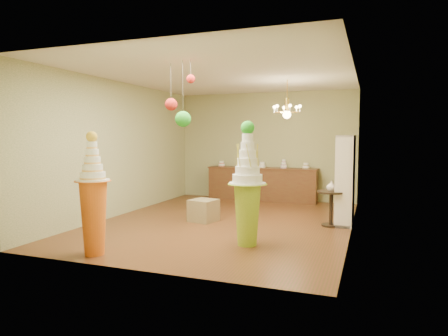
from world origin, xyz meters
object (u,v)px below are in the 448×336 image
(pedestal_green, at_px, (247,197))
(sideboard, at_px, (262,183))
(pedestal_orange, at_px, (94,207))
(round_table, at_px, (331,203))

(pedestal_green, xyz_separation_m, sideboard, (-0.95, 4.52, -0.31))
(pedestal_green, bearing_deg, sideboard, 101.86)
(pedestal_green, height_order, pedestal_orange, pedestal_green)
(pedestal_orange, relative_size, sideboard, 0.61)
(pedestal_green, bearing_deg, round_table, 58.97)
(pedestal_green, height_order, round_table, pedestal_green)
(pedestal_green, xyz_separation_m, pedestal_orange, (-2.00, -1.30, -0.07))
(pedestal_orange, bearing_deg, pedestal_green, 32.89)
(pedestal_green, relative_size, pedestal_orange, 1.09)
(pedestal_orange, bearing_deg, sideboard, 79.74)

